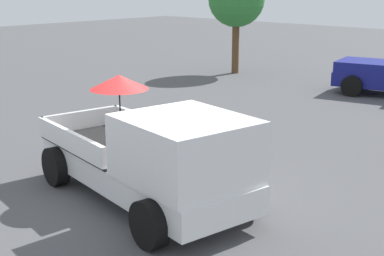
% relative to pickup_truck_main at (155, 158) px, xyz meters
% --- Properties ---
extents(ground_plane, '(80.00, 80.00, 0.00)m').
position_rel_pickup_truck_main_xyz_m(ground_plane, '(-0.46, 0.08, -0.97)').
color(ground_plane, '#4C4C4F').
extents(pickup_truck_main, '(5.29, 2.93, 2.33)m').
position_rel_pickup_truck_main_xyz_m(pickup_truck_main, '(0.00, 0.00, 0.00)').
color(pickup_truck_main, black).
rests_on(pickup_truck_main, ground).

